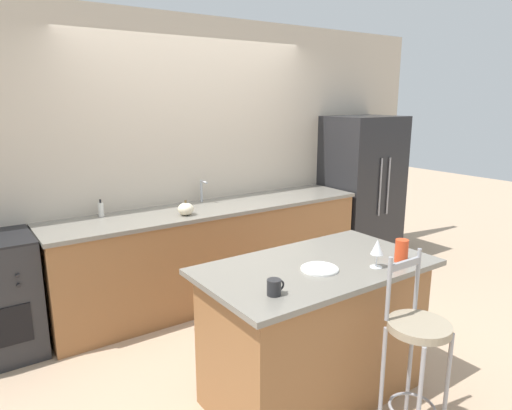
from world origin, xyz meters
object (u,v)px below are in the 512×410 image
bar_stool_near (416,347)px  tumbler_cup (401,251)px  soap_bottle (101,210)px  pumpkin_decoration (186,209)px  dinner_plate (320,269)px  wine_glass (377,248)px  coffee_mug (274,287)px  refrigerator (361,189)px

bar_stool_near → tumbler_cup: (0.31, 0.38, 0.39)m
bar_stool_near → tumbler_cup: 0.63m
soap_bottle → pumpkin_decoration: bearing=-30.3°
dinner_plate → wine_glass: (0.32, -0.16, 0.12)m
wine_glass → tumbler_cup: (0.21, -0.02, -0.05)m
bar_stool_near → dinner_plate: (-0.21, 0.56, 0.32)m
tumbler_cup → pumpkin_decoration: 1.92m
bar_stool_near → pumpkin_decoration: (-0.31, 2.19, 0.38)m
bar_stool_near → pumpkin_decoration: bar_stool_near is taller
wine_glass → pumpkin_decoration: size_ratio=1.27×
dinner_plate → bar_stool_near: bearing=-69.2°
coffee_mug → soap_bottle: bearing=97.6°
bar_stool_near → coffee_mug: bar_stool_near is taller
soap_bottle → bar_stool_near: bearing=-69.8°
wine_glass → tumbler_cup: wine_glass is taller
refrigerator → wine_glass: refrigerator is taller
wine_glass → soap_bottle: 2.41m
soap_bottle → wine_glass: bearing=-64.2°
coffee_mug → tumbler_cup: size_ratio=0.73×
bar_stool_near → tumbler_cup: bar_stool_near is taller
refrigerator → dinner_plate: refrigerator is taller
refrigerator → soap_bottle: (-3.02, 0.21, 0.13)m
coffee_mug → bar_stool_near: bearing=-33.3°
coffee_mug → pumpkin_decoration: pumpkin_decoration is taller
wine_glass → tumbler_cup: bearing=-6.0°
bar_stool_near → wine_glass: bar_stool_near is taller
coffee_mug → pumpkin_decoration: size_ratio=0.76×
wine_glass → pumpkin_decoration: wine_glass is taller
refrigerator → tumbler_cup: (-1.77, -1.97, 0.12)m
soap_bottle → coffee_mug: bearing=-82.4°
coffee_mug → refrigerator: bearing=35.0°
dinner_plate → soap_bottle: size_ratio=1.49×
pumpkin_decoration → soap_bottle: 0.73m
coffee_mug → soap_bottle: soap_bottle is taller
tumbler_cup → pumpkin_decoration: bearing=108.9°
bar_stool_near → refrigerator: bearing=48.5°
refrigerator → wine_glass: size_ratio=9.67×
bar_stool_near → coffee_mug: size_ratio=10.43×
coffee_mug → tumbler_cup: 0.97m
wine_glass → refrigerator: bearing=44.6°
dinner_plate → tumbler_cup: tumbler_cup is taller
coffee_mug → wine_glass: bearing=-2.4°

